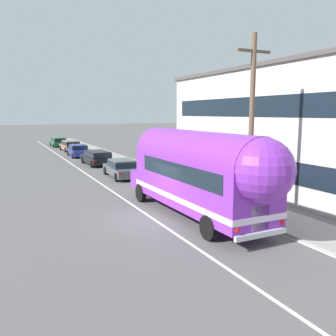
{
  "coord_description": "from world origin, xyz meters",
  "views": [
    {
      "loc": [
        -6.36,
        -14.9,
        4.92
      ],
      "look_at": [
        1.93,
        2.53,
        1.96
      ],
      "focal_mm": 38.27,
      "sensor_mm": 36.0,
      "label": 1
    }
  ],
  "objects_px": {
    "car_third": "(78,150)",
    "car_fifth": "(58,141)",
    "utility_pole": "(251,124)",
    "car_lead": "(122,168)",
    "car_fourth": "(70,145)",
    "painted_bus": "(201,171)",
    "car_second": "(97,157)"
  },
  "relations": [
    {
      "from": "painted_bus",
      "to": "car_third",
      "type": "distance_m",
      "value": 27.33
    },
    {
      "from": "painted_bus",
      "to": "car_third",
      "type": "bearing_deg",
      "value": 90.19
    },
    {
      "from": "car_second",
      "to": "car_fourth",
      "type": "xyz_separation_m",
      "value": [
        0.08,
        14.29,
        -0.0
      ]
    },
    {
      "from": "car_lead",
      "to": "car_fourth",
      "type": "relative_size",
      "value": 1.02
    },
    {
      "from": "painted_bus",
      "to": "car_lead",
      "type": "distance_m",
      "value": 12.36
    },
    {
      "from": "painted_bus",
      "to": "car_second",
      "type": "bearing_deg",
      "value": 89.64
    },
    {
      "from": "car_third",
      "to": "car_fourth",
      "type": "xyz_separation_m",
      "value": [
        0.29,
        6.62,
        0.05
      ]
    },
    {
      "from": "car_second",
      "to": "car_fifth",
      "type": "distance_m",
      "value": 21.35
    },
    {
      "from": "painted_bus",
      "to": "car_fifth",
      "type": "xyz_separation_m",
      "value": [
        -0.24,
        40.96,
        -1.51
      ]
    },
    {
      "from": "car_fifth",
      "to": "car_third",
      "type": "bearing_deg",
      "value": -89.35
    },
    {
      "from": "painted_bus",
      "to": "car_second",
      "type": "relative_size",
      "value": 2.38
    },
    {
      "from": "car_third",
      "to": "car_fifth",
      "type": "height_order",
      "value": "same"
    },
    {
      "from": "utility_pole",
      "to": "car_third",
      "type": "bearing_deg",
      "value": 95.07
    },
    {
      "from": "car_third",
      "to": "car_fifth",
      "type": "bearing_deg",
      "value": 90.65
    },
    {
      "from": "car_third",
      "to": "painted_bus",
      "type": "bearing_deg",
      "value": -89.81
    },
    {
      "from": "car_third",
      "to": "car_fourth",
      "type": "distance_m",
      "value": 6.63
    },
    {
      "from": "car_third",
      "to": "car_fifth",
      "type": "xyz_separation_m",
      "value": [
        -0.16,
        13.68,
        0.05
      ]
    },
    {
      "from": "car_lead",
      "to": "car_fourth",
      "type": "distance_m",
      "value": 21.64
    },
    {
      "from": "car_lead",
      "to": "utility_pole",
      "type": "bearing_deg",
      "value": -80.39
    },
    {
      "from": "car_third",
      "to": "car_fifth",
      "type": "distance_m",
      "value": 13.68
    },
    {
      "from": "car_second",
      "to": "car_fourth",
      "type": "relative_size",
      "value": 1.02
    },
    {
      "from": "car_second",
      "to": "painted_bus",
      "type": "bearing_deg",
      "value": -90.36
    },
    {
      "from": "painted_bus",
      "to": "car_fourth",
      "type": "height_order",
      "value": "painted_bus"
    },
    {
      "from": "car_third",
      "to": "utility_pole",
      "type": "bearing_deg",
      "value": -84.93
    },
    {
      "from": "car_second",
      "to": "car_third",
      "type": "xyz_separation_m",
      "value": [
        -0.21,
        7.67,
        -0.05
      ]
    },
    {
      "from": "painted_bus",
      "to": "car_fifth",
      "type": "bearing_deg",
      "value": 90.34
    },
    {
      "from": "utility_pole",
      "to": "car_fifth",
      "type": "relative_size",
      "value": 1.87
    },
    {
      "from": "car_second",
      "to": "car_fourth",
      "type": "bearing_deg",
      "value": 89.68
    },
    {
      "from": "car_second",
      "to": "car_fourth",
      "type": "height_order",
      "value": "same"
    },
    {
      "from": "painted_bus",
      "to": "car_lead",
      "type": "height_order",
      "value": "painted_bus"
    },
    {
      "from": "utility_pole",
      "to": "painted_bus",
      "type": "height_order",
      "value": "utility_pole"
    },
    {
      "from": "utility_pole",
      "to": "car_fifth",
      "type": "height_order",
      "value": "utility_pole"
    }
  ]
}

